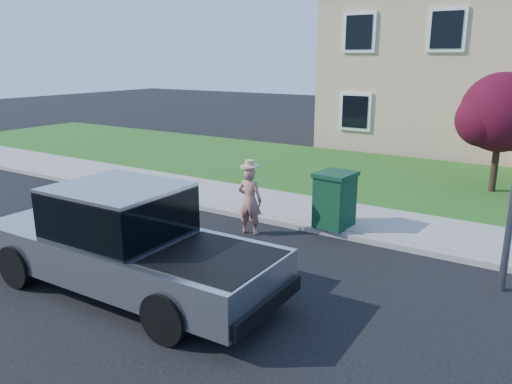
# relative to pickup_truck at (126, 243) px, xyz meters

# --- Properties ---
(ground) EXTENTS (80.00, 80.00, 0.00)m
(ground) POSITION_rel_pickup_truck_xyz_m (0.52, 1.27, -0.81)
(ground) COLOR black
(ground) RESTS_ON ground
(curb) EXTENTS (40.00, 0.20, 0.12)m
(curb) POSITION_rel_pickup_truck_xyz_m (1.52, 4.17, -0.75)
(curb) COLOR gray
(curb) RESTS_ON ground
(sidewalk) EXTENTS (40.00, 2.00, 0.15)m
(sidewalk) POSITION_rel_pickup_truck_xyz_m (1.52, 5.27, -0.74)
(sidewalk) COLOR gray
(sidewalk) RESTS_ON ground
(lawn) EXTENTS (40.00, 7.00, 0.10)m
(lawn) POSITION_rel_pickup_truck_xyz_m (1.52, 9.77, -0.76)
(lawn) COLOR #175119
(lawn) RESTS_ON ground
(house) EXTENTS (14.00, 11.30, 6.85)m
(house) POSITION_rel_pickup_truck_xyz_m (1.84, 17.65, 2.36)
(house) COLOR tan
(house) RESTS_ON ground
(pickup_truck) EXTENTS (5.34, 2.06, 1.74)m
(pickup_truck) POSITION_rel_pickup_truck_xyz_m (0.00, 0.00, 0.00)
(pickup_truck) COLOR black
(pickup_truck) RESTS_ON ground
(woman) EXTENTS (0.59, 0.44, 1.61)m
(woman) POSITION_rel_pickup_truck_xyz_m (0.17, 3.32, -0.05)
(woman) COLOR tan
(woman) RESTS_ON ground
(ornamental_tree) EXTENTS (2.34, 2.11, 3.22)m
(ornamental_tree) POSITION_rel_pickup_truck_xyz_m (4.08, 9.60, 1.34)
(ornamental_tree) COLOR black
(ornamental_tree) RESTS_ON lawn
(trash_bin) EXTENTS (0.79, 0.89, 1.18)m
(trash_bin) POSITION_rel_pickup_truck_xyz_m (1.65, 4.37, -0.06)
(trash_bin) COLOR #0F3820
(trash_bin) RESTS_ON sidewalk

